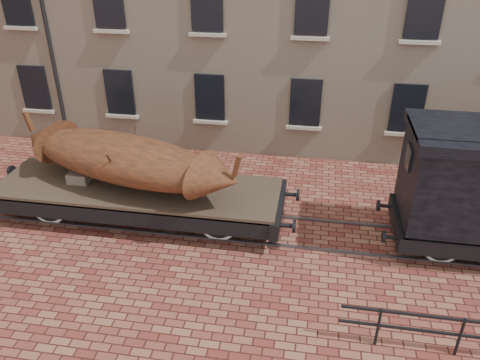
# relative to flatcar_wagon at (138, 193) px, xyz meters

# --- Properties ---
(ground) EXTENTS (90.00, 90.00, 0.00)m
(ground) POSITION_rel_flatcar_wagon_xyz_m (3.57, 0.00, -0.88)
(ground) COLOR maroon
(rail_track) EXTENTS (30.00, 1.52, 0.06)m
(rail_track) POSITION_rel_flatcar_wagon_xyz_m (3.57, 0.00, -0.85)
(rail_track) COLOR #59595E
(rail_track) RESTS_ON ground
(flatcar_wagon) EXTENTS (9.34, 2.53, 1.41)m
(flatcar_wagon) POSITION_rel_flatcar_wagon_xyz_m (0.00, 0.00, 0.00)
(flatcar_wagon) COLOR #47372A
(flatcar_wagon) RESTS_ON ground
(iron_boat) EXTENTS (7.22, 3.62, 1.72)m
(iron_boat) POSITION_rel_flatcar_wagon_xyz_m (-0.29, 0.00, 1.10)
(iron_boat) COLOR brown
(iron_boat) RESTS_ON flatcar_wagon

